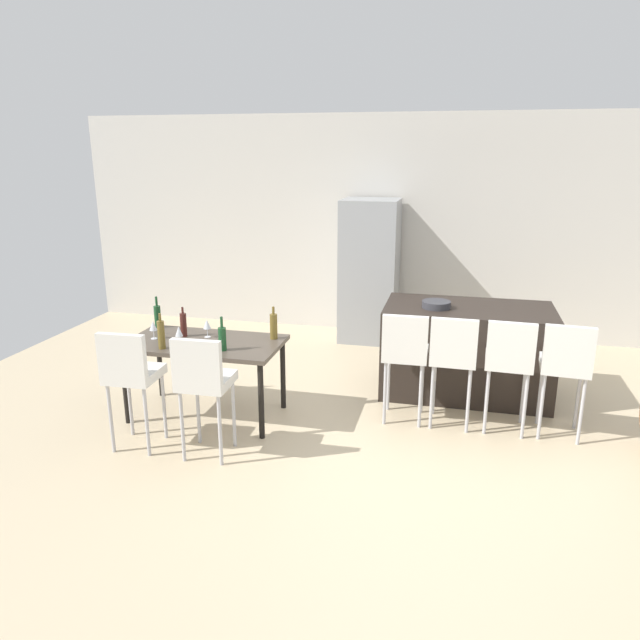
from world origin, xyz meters
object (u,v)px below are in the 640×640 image
at_px(dining_table, 204,349).
at_px(fruit_bowl, 436,304).
at_px(dining_chair_near, 130,371).
at_px(dining_chair_far, 203,378).
at_px(bar_chair_right, 509,358).
at_px(wine_bottle_middle, 183,324).
at_px(wine_glass_far, 179,332).
at_px(refrigerator, 370,271).
at_px(bar_chair_left, 405,350).
at_px(wine_bottle_corner, 161,334).
at_px(kitchen_island, 466,350).
at_px(bar_chair_far, 566,362).
at_px(bar_chair_middle, 453,354).
at_px(wine_bottle_near, 158,316).
at_px(wine_glass_end, 153,326).
at_px(wine_glass_inner, 207,324).
at_px(wine_bottle_left, 274,326).
at_px(wine_bottle_right, 222,338).

relative_size(dining_table, fruit_bowl, 5.01).
distance_m(dining_chair_near, dining_chair_far, 0.64).
distance_m(bar_chair_right, wine_bottle_middle, 2.98).
xyz_separation_m(dining_chair_near, wine_glass_far, (0.15, 0.60, 0.17)).
xyz_separation_m(dining_chair_far, refrigerator, (0.80, 3.46, 0.22)).
bearing_deg(bar_chair_left, wine_bottle_corner, -164.67).
relative_size(kitchen_island, dining_table, 1.17).
bearing_deg(dining_chair_near, bar_chair_far, 16.64).
distance_m(bar_chair_middle, dining_chair_far, 2.19).
height_order(bar_chair_far, wine_bottle_middle, bar_chair_far).
distance_m(bar_chair_middle, wine_bottle_corner, 2.59).
distance_m(wine_bottle_middle, fruit_bowl, 2.48).
bearing_deg(dining_table, bar_chair_far, 5.36).
bearing_deg(bar_chair_far, wine_bottle_near, 179.79).
bearing_deg(refrigerator, wine_bottle_corner, -115.00).
bearing_deg(wine_bottle_near, refrigerator, 53.97).
xyz_separation_m(bar_chair_middle, dining_table, (-2.25, -0.30, -0.03)).
relative_size(bar_chair_left, bar_chair_middle, 1.00).
bearing_deg(dining_chair_far, bar_chair_far, 20.09).
bearing_deg(dining_chair_near, wine_glass_end, 103.24).
distance_m(kitchen_island, dining_chair_near, 3.29).
bearing_deg(wine_bottle_middle, wine_bottle_corner, -94.51).
height_order(dining_table, wine_glass_end, wine_glass_end).
bearing_deg(bar_chair_middle, bar_chair_left, -180.00).
bearing_deg(wine_glass_far, dining_chair_far, -50.55).
bearing_deg(dining_table, bar_chair_right, 6.26).
bearing_deg(refrigerator, kitchen_island, -51.64).
bearing_deg(dining_chair_near, wine_glass_far, 76.21).
height_order(wine_bottle_corner, fruit_bowl, wine_bottle_corner).
relative_size(kitchen_island, bar_chair_left, 1.59).
height_order(wine_glass_inner, refrigerator, refrigerator).
bearing_deg(wine_glass_inner, refrigerator, 66.28).
distance_m(wine_glass_far, refrigerator, 3.14).
height_order(bar_chair_right, wine_bottle_left, same).
relative_size(dining_table, dining_chair_near, 1.36).
distance_m(dining_chair_near, wine_glass_end, 0.75).
bearing_deg(dining_chair_far, bar_chair_middle, 28.56).
height_order(dining_table, wine_bottle_middle, wine_bottle_middle).
height_order(dining_chair_far, wine_glass_inner, dining_chair_far).
bearing_deg(dining_chair_far, wine_bottle_near, 131.92).
relative_size(bar_chair_middle, wine_bottle_corner, 3.24).
relative_size(kitchen_island, wine_bottle_middle, 5.86).
relative_size(dining_chair_far, wine_bottle_corner, 3.24).
distance_m(kitchen_island, wine_bottle_near, 3.14).
relative_size(wine_glass_far, wine_glass_end, 1.00).
relative_size(wine_glass_end, fruit_bowl, 0.61).
relative_size(bar_chair_far, wine_glass_end, 6.03).
relative_size(kitchen_island, wine_bottle_right, 5.44).
xyz_separation_m(kitchen_island, bar_chair_left, (-0.55, -0.83, 0.24)).
distance_m(wine_glass_inner, fruit_bowl, 2.26).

